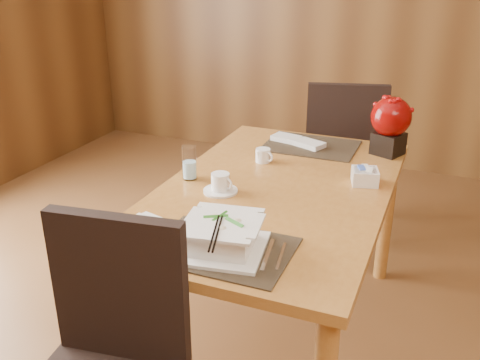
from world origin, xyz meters
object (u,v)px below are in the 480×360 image
at_px(creamer_jug, 263,155).
at_px(sugar_caddy, 365,177).
at_px(dining_table, 275,208).
at_px(berry_decor, 391,122).
at_px(bread_plate, 145,227).
at_px(far_chair, 342,152).
at_px(soup_setting, 223,237).
at_px(water_glass, 189,163).
at_px(coffee_cup, 220,184).

xyz_separation_m(creamer_jug, sugar_caddy, (0.48, -0.08, 0.00)).
bearing_deg(sugar_caddy, creamer_jug, 170.31).
xyz_separation_m(dining_table, berry_decor, (0.37, 0.58, 0.26)).
xyz_separation_m(sugar_caddy, bread_plate, (-0.64, -0.69, -0.03)).
relative_size(dining_table, far_chair, 1.51).
distance_m(dining_table, bread_plate, 0.61).
bearing_deg(bread_plate, dining_table, 58.93).
distance_m(soup_setting, water_glass, 0.63).
xyz_separation_m(soup_setting, sugar_caddy, (0.32, 0.73, -0.02)).
relative_size(soup_setting, coffee_cup, 2.17).
height_order(water_glass, sugar_caddy, water_glass).
relative_size(creamer_jug, sugar_caddy, 0.83).
height_order(water_glass, berry_decor, berry_decor).
bearing_deg(soup_setting, coffee_cup, 106.15).
xyz_separation_m(coffee_cup, far_chair, (0.26, 1.19, -0.23)).
relative_size(coffee_cup, water_glass, 0.97).
relative_size(soup_setting, bread_plate, 1.87).
distance_m(sugar_caddy, far_chair, 0.95).
relative_size(soup_setting, sugar_caddy, 2.88).
xyz_separation_m(dining_table, sugar_caddy, (0.33, 0.18, 0.13)).
bearing_deg(water_glass, far_chair, 68.57).
distance_m(creamer_jug, sugar_caddy, 0.49).
xyz_separation_m(berry_decor, far_chair, (-0.30, 0.48, -0.35)).
bearing_deg(berry_decor, coffee_cup, -128.29).
bearing_deg(soup_setting, dining_table, 81.81).
xyz_separation_m(soup_setting, far_chair, (0.06, 1.61, -0.24)).
xyz_separation_m(sugar_caddy, berry_decor, (0.04, 0.41, 0.13)).
bearing_deg(sugar_caddy, berry_decor, 84.69).
bearing_deg(bread_plate, water_glass, 97.48).
relative_size(berry_decor, far_chair, 0.28).
height_order(dining_table, coffee_cup, coffee_cup).
relative_size(soup_setting, water_glass, 2.09).
bearing_deg(creamer_jug, dining_table, -35.58).
bearing_deg(soup_setting, far_chair, 79.06).
height_order(creamer_jug, bread_plate, creamer_jug).
bearing_deg(creamer_jug, far_chair, 99.23).
height_order(dining_table, creamer_jug, creamer_jug).
bearing_deg(berry_decor, water_glass, -139.44).
distance_m(soup_setting, far_chair, 1.63).
relative_size(creamer_jug, berry_decor, 0.31).
relative_size(soup_setting, berry_decor, 1.08).
height_order(soup_setting, creamer_jug, soup_setting).
bearing_deg(soup_setting, water_glass, 117.88).
height_order(coffee_cup, water_glass, water_glass).
xyz_separation_m(dining_table, soup_setting, (0.01, -0.55, 0.15)).
height_order(dining_table, far_chair, far_chair).
distance_m(creamer_jug, bread_plate, 0.79).
bearing_deg(creamer_jug, sugar_caddy, 14.56).
bearing_deg(soup_setting, creamer_jug, 92.02).
bearing_deg(creamer_jug, water_glass, -101.39).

